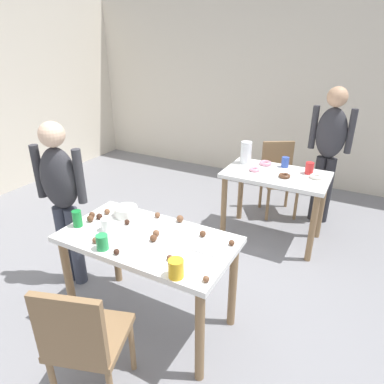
# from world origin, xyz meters

# --- Properties ---
(ground_plane) EXTENTS (6.40, 6.40, 0.00)m
(ground_plane) POSITION_xyz_m (0.00, 0.00, 0.00)
(ground_plane) COLOR gray
(wall_back) EXTENTS (6.40, 0.10, 2.60)m
(wall_back) POSITION_xyz_m (0.00, 3.20, 1.30)
(wall_back) COLOR beige
(wall_back) RESTS_ON ground_plane
(dining_table_near) EXTENTS (1.21, 0.65, 0.75)m
(dining_table_near) POSITION_xyz_m (0.03, -0.23, 0.64)
(dining_table_near) COLOR white
(dining_table_near) RESTS_ON ground_plane
(dining_table_far) EXTENTS (1.03, 0.62, 0.75)m
(dining_table_far) POSITION_xyz_m (0.48, 1.40, 0.62)
(dining_table_far) COLOR white
(dining_table_far) RESTS_ON ground_plane
(chair_near_table) EXTENTS (0.51, 0.51, 0.87)m
(chair_near_table) POSITION_xyz_m (0.08, -0.93, 0.50)
(chair_near_table) COLOR olive
(chair_near_table) RESTS_ON ground_plane
(chair_far_table) EXTENTS (0.55, 0.55, 0.87)m
(chair_far_table) POSITION_xyz_m (0.35, 2.06, 0.50)
(chair_far_table) COLOR olive
(chair_far_table) RESTS_ON ground_plane
(person_girl_near) EXTENTS (0.46, 0.26, 1.44)m
(person_girl_near) POSITION_xyz_m (-0.85, -0.15, 0.86)
(person_girl_near) COLOR #383D4C
(person_girl_near) RESTS_ON ground_plane
(person_adult_far) EXTENTS (0.45, 0.21, 1.55)m
(person_adult_far) POSITION_xyz_m (0.87, 2.06, 0.93)
(person_adult_far) COLOR #28282D
(person_adult_far) RESTS_ON ground_plane
(mixing_bowl) EXTENTS (0.18, 0.18, 0.07)m
(mixing_bowl) POSITION_xyz_m (-0.29, -0.05, 0.79)
(mixing_bowl) COLOR white
(mixing_bowl) RESTS_ON dining_table_near
(soda_can) EXTENTS (0.07, 0.07, 0.12)m
(soda_can) POSITION_xyz_m (-0.49, -0.34, 0.81)
(soda_can) COLOR #198438
(soda_can) RESTS_ON dining_table_near
(fork_near) EXTENTS (0.17, 0.02, 0.01)m
(fork_near) POSITION_xyz_m (0.45, -0.22, 0.75)
(fork_near) COLOR silver
(fork_near) RESTS_ON dining_table_near
(cup_near_0) EXTENTS (0.08, 0.08, 0.10)m
(cup_near_0) POSITION_xyz_m (-0.13, -0.48, 0.80)
(cup_near_0) COLOR green
(cup_near_0) RESTS_ON dining_table_near
(cup_near_1) EXTENTS (0.08, 0.08, 0.09)m
(cup_near_1) POSITION_xyz_m (-0.27, -0.29, 0.80)
(cup_near_1) COLOR white
(cup_near_1) RESTS_ON dining_table_near
(cup_near_2) EXTENTS (0.09, 0.09, 0.11)m
(cup_near_2) POSITION_xyz_m (0.43, -0.50, 0.81)
(cup_near_2) COLOR yellow
(cup_near_2) RESTS_ON dining_table_near
(cake_ball_0) EXTENTS (0.04, 0.04, 0.04)m
(cake_ball_0) POSITION_xyz_m (-0.20, -0.16, 0.77)
(cake_ball_0) COLOR #3D2319
(cake_ball_0) RESTS_ON dining_table_near
(cake_ball_1) EXTENTS (0.04, 0.04, 0.04)m
(cake_ball_1) POSITION_xyz_m (-0.22, -0.45, 0.77)
(cake_ball_1) COLOR brown
(cake_ball_1) RESTS_ON dining_table_near
(cake_ball_2) EXTENTS (0.05, 0.05, 0.05)m
(cake_ball_2) POSITION_xyz_m (0.08, -0.19, 0.77)
(cake_ball_2) COLOR brown
(cake_ball_2) RESTS_ON dining_table_near
(cake_ball_3) EXTENTS (0.04, 0.04, 0.04)m
(cake_ball_3) POSITION_xyz_m (-0.02, -0.49, 0.77)
(cake_ball_3) COLOR #3D2319
(cake_ball_3) RESTS_ON dining_table_near
(cake_ball_4) EXTENTS (0.05, 0.05, 0.05)m
(cake_ball_4) POSITION_xyz_m (-0.46, -0.25, 0.77)
(cake_ball_4) COLOR brown
(cake_ball_4) RESTS_ON dining_table_near
(cake_ball_5) EXTENTS (0.04, 0.04, 0.04)m
(cake_ball_5) POSITION_xyz_m (0.31, -0.39, 0.77)
(cake_ball_5) COLOR brown
(cake_ball_5) RESTS_ON dining_table_near
(cake_ball_6) EXTENTS (0.04, 0.04, 0.04)m
(cake_ball_6) POSITION_xyz_m (-0.06, 0.04, 0.77)
(cake_ball_6) COLOR brown
(cake_ball_6) RESTS_ON dining_table_near
(cake_ball_7) EXTENTS (0.04, 0.04, 0.04)m
(cake_ball_7) POSITION_xyz_m (0.60, -0.46, 0.77)
(cake_ball_7) COLOR brown
(cake_ball_7) RESTS_ON dining_table_near
(cake_ball_8) EXTENTS (0.04, 0.04, 0.04)m
(cake_ball_8) POSITION_xyz_m (0.36, -0.04, 0.77)
(cake_ball_8) COLOR brown
(cake_ball_8) RESTS_ON dining_table_near
(cake_ball_9) EXTENTS (0.05, 0.05, 0.05)m
(cake_ball_9) POSITION_xyz_m (-0.43, -0.19, 0.77)
(cake_ball_9) COLOR #3D2319
(cake_ball_9) RESTS_ON dining_table_near
(cake_ball_10) EXTENTS (0.04, 0.04, 0.04)m
(cake_ball_10) POSITION_xyz_m (-0.43, -0.10, 0.77)
(cake_ball_10) COLOR brown
(cake_ball_10) RESTS_ON dining_table_near
(cake_ball_11) EXTENTS (0.05, 0.05, 0.05)m
(cake_ball_11) POSITION_xyz_m (0.10, -0.25, 0.77)
(cake_ball_11) COLOR brown
(cake_ball_11) RESTS_ON dining_table_near
(cake_ball_12) EXTENTS (0.05, 0.05, 0.05)m
(cake_ball_12) POSITION_xyz_m (0.12, 0.06, 0.78)
(cake_ball_12) COLOR brown
(cake_ball_12) RESTS_ON dining_table_near
(cake_ball_13) EXTENTS (0.04, 0.04, 0.04)m
(cake_ball_13) POSITION_xyz_m (0.58, -0.05, 0.77)
(cake_ball_13) COLOR brown
(cake_ball_13) RESTS_ON dining_table_near
(cake_ball_14) EXTENTS (0.04, 0.04, 0.04)m
(cake_ball_14) POSITION_xyz_m (-0.50, -0.20, 0.77)
(cake_ball_14) COLOR brown
(cake_ball_14) RESTS_ON dining_table_near
(pitcher_far) EXTENTS (0.12, 0.12, 0.24)m
(pitcher_far) POSITION_xyz_m (0.09, 1.54, 0.87)
(pitcher_far) COLOR white
(pitcher_far) RESTS_ON dining_table_far
(cup_far_0) EXTENTS (0.08, 0.08, 0.11)m
(cup_far_0) POSITION_xyz_m (0.50, 1.62, 0.80)
(cup_far_0) COLOR #3351B2
(cup_far_0) RESTS_ON dining_table_far
(cup_far_1) EXTENTS (0.08, 0.08, 0.12)m
(cup_far_1) POSITION_xyz_m (0.77, 1.54, 0.81)
(cup_far_1) COLOR red
(cup_far_1) RESTS_ON dining_table_far
(donut_far_0) EXTENTS (0.13, 0.13, 0.04)m
(donut_far_0) POSITION_xyz_m (0.30, 1.59, 0.77)
(donut_far_0) COLOR pink
(donut_far_0) RESTS_ON dining_table_far
(donut_far_1) EXTENTS (0.11, 0.11, 0.03)m
(donut_far_1) POSITION_xyz_m (0.26, 1.35, 0.77)
(donut_far_1) COLOR pink
(donut_far_1) RESTS_ON dining_table_far
(donut_far_2) EXTENTS (0.11, 0.11, 0.03)m
(donut_far_2) POSITION_xyz_m (0.58, 1.32, 0.77)
(donut_far_2) COLOR brown
(donut_far_2) RESTS_ON dining_table_far
(donut_far_3) EXTENTS (0.12, 0.12, 0.04)m
(donut_far_3) POSITION_xyz_m (0.85, 1.44, 0.77)
(donut_far_3) COLOR white
(donut_far_3) RESTS_ON dining_table_far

